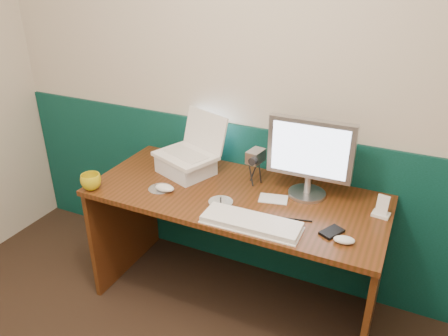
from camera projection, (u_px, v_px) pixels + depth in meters
The scene contains 18 objects.
back_wall at pixel (257, 85), 2.46m from camera, with size 3.50×0.04×2.50m, color beige.
wainscot at pixel (252, 201), 2.78m from camera, with size 3.48×0.02×1.00m, color #073027.
desk at pixel (235, 250), 2.53m from camera, with size 1.60×0.70×0.75m, color #3E220B.
laptop_riser at pixel (186, 165), 2.56m from camera, with size 0.29×0.24×0.10m, color white.
laptop at pixel (184, 136), 2.48m from camera, with size 0.33×0.25×0.28m, color white, non-canonical shape.
monitor at pixel (310, 158), 2.25m from camera, with size 0.44×0.13×0.44m, color #A6A5AA, non-canonical shape.
keyboard at pixel (251, 223), 2.08m from camera, with size 0.47×0.16×0.03m, color white.
mouse_right at pixel (344, 240), 1.95m from camera, with size 0.10×0.06×0.03m, color white.
mouse_left at pixel (165, 188), 2.38m from camera, with size 0.11×0.07×0.04m, color white.
mug at pixel (91, 182), 2.39m from camera, with size 0.11×0.11×0.09m, color gold.
camcorder at pixel (255, 167), 2.42m from camera, with size 0.09×0.14×0.21m, color #A9A8AD, non-canonical shape.
cd_spindle at pixel (221, 204), 2.24m from camera, with size 0.13×0.13×0.03m, color silver.
cd_loose_a at pixel (160, 189), 2.41m from camera, with size 0.13×0.13×0.00m, color #AEB3BE.
pen at pixel (298, 220), 2.12m from camera, with size 0.01×0.01×0.14m, color black.
papers at pixel (273, 199), 2.30m from camera, with size 0.15×0.10×0.00m, color white.
dock at pixel (381, 214), 2.16m from camera, with size 0.08×0.06×0.02m, color white.
music_player at pixel (383, 205), 2.13m from camera, with size 0.06×0.01×0.10m, color white.
pda at pixel (332, 232), 2.02m from camera, with size 0.07×0.11×0.01m, color black.
Camera 1 is at (0.86, -0.51, 1.92)m, focal length 35.00 mm.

